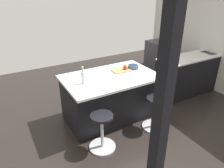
{
  "coord_description": "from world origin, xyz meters",
  "views": [
    {
      "loc": [
        1.86,
        2.96,
        2.48
      ],
      "look_at": [
        0.09,
        -0.13,
        0.78
      ],
      "focal_mm": 33.89,
      "sensor_mm": 36.0,
      "label": 1
    }
  ],
  "objects": [
    {
      "name": "apple_red",
      "position": [
        -0.31,
        -0.29,
        0.98
      ],
      "size": [
        0.08,
        0.08,
        0.08
      ],
      "primitive_type": "sphere",
      "color": "red",
      "rests_on": "cutting_board"
    },
    {
      "name": "oven_range",
      "position": [
        -2.52,
        -1.81,
        0.45
      ],
      "size": [
        0.6,
        0.61,
        0.9
      ],
      "color": "#38383D",
      "rests_on": "ground_plane"
    },
    {
      "name": "sink_cabinet",
      "position": [
        -2.52,
        -0.22,
        0.47
      ],
      "size": [
        2.48,
        0.6,
        1.21
      ],
      "color": "black",
      "rests_on": "ground_plane"
    },
    {
      "name": "stool_middle",
      "position": [
        0.64,
        0.51,
        0.3
      ],
      "size": [
        0.44,
        0.44,
        0.64
      ],
      "color": "#B7B7BC",
      "rests_on": "ground_plane"
    },
    {
      "name": "cutting_board",
      "position": [
        -0.23,
        -0.3,
        0.93
      ],
      "size": [
        0.36,
        0.24,
        0.02
      ],
      "primitive_type": "cube",
      "color": "tan",
      "rests_on": "kitchen_island"
    },
    {
      "name": "ground_plane",
      "position": [
        0.0,
        0.0,
        0.0
      ],
      "size": [
        7.46,
        7.46,
        0.0
      ],
      "primitive_type": "plane",
      "color": "black"
    },
    {
      "name": "apple_green",
      "position": [
        -0.36,
        -0.37,
        0.98
      ],
      "size": [
        0.08,
        0.08,
        0.08
      ],
      "primitive_type": "sphere",
      "color": "#609E2D",
      "rests_on": "cutting_board"
    },
    {
      "name": "water_bottle",
      "position": [
        0.65,
        -0.14,
        1.04
      ],
      "size": [
        0.06,
        0.06,
        0.31
      ],
      "color": "silver",
      "rests_on": "kitchen_island"
    },
    {
      "name": "stool_by_window",
      "position": [
        -0.46,
        0.51,
        0.3
      ],
      "size": [
        0.44,
        0.44,
        0.64
      ],
      "color": "#B7B7BC",
      "rests_on": "ground_plane"
    },
    {
      "name": "kitchen_island",
      "position": [
        0.09,
        -0.22,
        0.46
      ],
      "size": [
        1.75,
        1.12,
        0.92
      ],
      "color": "black",
      "rests_on": "ground_plane"
    },
    {
      "name": "fruit_bowl",
      "position": [
        -0.51,
        -0.3,
        0.96
      ],
      "size": [
        0.22,
        0.22,
        0.07
      ],
      "color": "#334C6B",
      "rests_on": "kitchen_island"
    }
  ]
}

